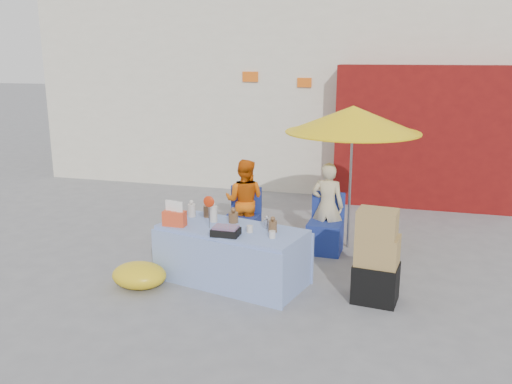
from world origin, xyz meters
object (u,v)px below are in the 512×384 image
(chair_left, at_px, (242,228))
(vendor_beige, at_px, (327,206))
(market_table, at_px, (232,254))
(box_stack, at_px, (377,260))
(chair_right, at_px, (325,235))
(umbrella, at_px, (353,120))
(vendor_orange, at_px, (245,201))

(chair_left, height_order, vendor_beige, vendor_beige)
(vendor_beige, bearing_deg, market_table, 58.43)
(box_stack, bearing_deg, chair_right, 118.64)
(chair_left, distance_m, box_stack, 2.53)
(chair_left, height_order, umbrella, umbrella)
(vendor_orange, height_order, vendor_beige, vendor_beige)
(vendor_orange, relative_size, box_stack, 1.16)
(chair_right, bearing_deg, market_table, -124.10)
(vendor_orange, xyz_separation_m, umbrella, (1.55, 0.15, 1.25))
(vendor_orange, height_order, box_stack, vendor_orange)
(chair_right, relative_size, vendor_beige, 0.66)
(market_table, height_order, umbrella, umbrella)
(umbrella, height_order, box_stack, umbrella)
(umbrella, xyz_separation_m, box_stack, (0.50, -1.74, -1.38))
(chair_right, xyz_separation_m, vendor_beige, (-0.00, 0.13, 0.39))
(market_table, bearing_deg, chair_right, 68.30)
(vendor_orange, height_order, umbrella, umbrella)
(vendor_orange, xyz_separation_m, vendor_beige, (1.25, 0.00, 0.01))
(chair_left, height_order, chair_right, same)
(box_stack, bearing_deg, chair_left, 144.51)
(vendor_orange, bearing_deg, umbrella, -172.80)
(market_table, relative_size, umbrella, 0.96)
(market_table, relative_size, box_stack, 1.81)
(market_table, distance_m, vendor_orange, 1.54)
(market_table, relative_size, vendor_orange, 1.56)
(box_stack, bearing_deg, vendor_beige, 116.58)
(box_stack, bearing_deg, market_table, 176.69)
(chair_right, distance_m, umbrella, 1.69)
(vendor_beige, height_order, umbrella, umbrella)
(vendor_beige, relative_size, umbrella, 0.62)
(vendor_beige, bearing_deg, vendor_orange, 1.67)
(umbrella, bearing_deg, market_table, -127.89)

